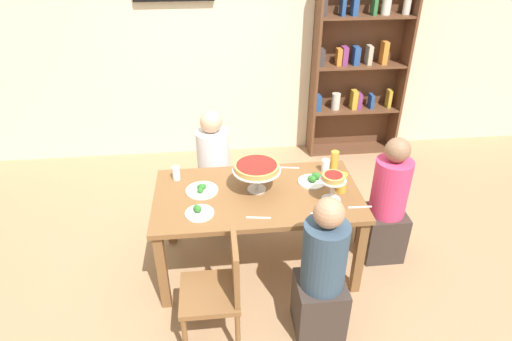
{
  "coord_description": "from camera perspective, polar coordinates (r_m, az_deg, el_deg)",
  "views": [
    {
      "loc": [
        -0.3,
        -2.77,
        2.63
      ],
      "look_at": [
        0.0,
        0.1,
        0.89
      ],
      "focal_mm": 29.95,
      "sensor_mm": 36.0,
      "label": 1
    }
  ],
  "objects": [
    {
      "name": "salad_plate_near_diner",
      "position": [
        3.41,
        -7.25,
        -2.54
      ],
      "size": [
        0.26,
        0.26,
        0.07
      ],
      "color": "white",
      "rests_on": "dining_table"
    },
    {
      "name": "deep_dish_pizza_stand",
      "position": [
        3.3,
        0.16,
        0.26
      ],
      "size": [
        0.38,
        0.38,
        0.23
      ],
      "color": "silver",
      "rests_on": "dining_table"
    },
    {
      "name": "chair_near_left",
      "position": [
        2.97,
        -4.89,
        -15.19
      ],
      "size": [
        0.4,
        0.4,
        0.87
      ],
      "rotation": [
        0.0,
        0.0,
        1.57
      ],
      "color": "brown",
      "rests_on": "ground_plane"
    },
    {
      "name": "dining_table",
      "position": [
        3.42,
        0.18,
        -4.33
      ],
      "size": [
        1.62,
        0.88,
        0.74
      ],
      "color": "brown",
      "rests_on": "ground_plane"
    },
    {
      "name": "diner_far_left",
      "position": [
        4.08,
        -5.6,
        -0.64
      ],
      "size": [
        0.34,
        0.34,
        1.15
      ],
      "rotation": [
        0.0,
        0.0,
        -1.57
      ],
      "color": "#382D28",
      "rests_on": "ground_plane"
    },
    {
      "name": "rear_partition",
      "position": [
        5.13,
        -2.59,
        17.17
      ],
      "size": [
        8.0,
        0.12,
        2.8
      ],
      "primitive_type": "cube",
      "color": "beige",
      "rests_on": "ground_plane"
    },
    {
      "name": "beer_glass_amber_short",
      "position": [
        3.41,
        11.41,
        -1.62
      ],
      "size": [
        0.08,
        0.08,
        0.16
      ],
      "primitive_type": "cylinder",
      "color": "gold",
      "rests_on": "dining_table"
    },
    {
      "name": "water_glass_clear_near",
      "position": [
        3.67,
        9.27,
        0.63
      ],
      "size": [
        0.07,
        0.07,
        0.11
      ],
      "primitive_type": "cylinder",
      "color": "white",
      "rests_on": "dining_table"
    },
    {
      "name": "beer_glass_amber_tall",
      "position": [
        3.71,
        10.43,
        1.36
      ],
      "size": [
        0.07,
        0.07,
        0.17
      ],
      "primitive_type": "cylinder",
      "color": "gold",
      "rests_on": "dining_table"
    },
    {
      "name": "diner_near_right",
      "position": [
        3.04,
        8.79,
        -14.09
      ],
      "size": [
        0.34,
        0.34,
        1.15
      ],
      "rotation": [
        0.0,
        0.0,
        1.57
      ],
      "color": "#382D28",
      "rests_on": "ground_plane"
    },
    {
      "name": "cutlery_fork_near",
      "position": [
        3.65,
        1.45,
        -0.04
      ],
      "size": [
        0.18,
        0.04,
        0.0
      ],
      "primitive_type": "cube",
      "rotation": [
        0.0,
        0.0,
        2.99
      ],
      "color": "silver",
      "rests_on": "dining_table"
    },
    {
      "name": "cutlery_knife_far",
      "position": [
        3.16,
        8.92,
        -5.93
      ],
      "size": [
        0.17,
        0.08,
        0.0
      ],
      "primitive_type": "cube",
      "rotation": [
        0.0,
        0.0,
        -0.39
      ],
      "color": "silver",
      "rests_on": "dining_table"
    },
    {
      "name": "water_glass_clear_far",
      "position": [
        3.57,
        -10.62,
        -0.34
      ],
      "size": [
        0.06,
        0.06,
        0.12
      ],
      "primitive_type": "cylinder",
      "color": "white",
      "rests_on": "dining_table"
    },
    {
      "name": "diner_head_east",
      "position": [
        3.79,
        17.03,
        -4.82
      ],
      "size": [
        0.34,
        0.34,
        1.15
      ],
      "rotation": [
        0.0,
        0.0,
        3.14
      ],
      "color": "#382D28",
      "rests_on": "ground_plane"
    },
    {
      "name": "salad_plate_far_diner",
      "position": [
        3.16,
        -7.65,
        -5.44
      ],
      "size": [
        0.21,
        0.21,
        0.07
      ],
      "color": "white",
      "rests_on": "dining_table"
    },
    {
      "name": "personal_pizza_stand",
      "position": [
        3.24,
        10.23,
        -1.47
      ],
      "size": [
        0.2,
        0.2,
        0.23
      ],
      "color": "silver",
      "rests_on": "dining_table"
    },
    {
      "name": "cutlery_fork_far",
      "position": [
        3.1,
        0.33,
        -6.32
      ],
      "size": [
        0.18,
        0.04,
        0.0
      ],
      "primitive_type": "cube",
      "rotation": [
        0.0,
        0.0,
        -0.15
      ],
      "color": "silver",
      "rests_on": "dining_table"
    },
    {
      "name": "ground_plane",
      "position": [
        3.83,
        0.16,
        -12.28
      ],
      "size": [
        12.0,
        12.0,
        0.0
      ],
      "primitive_type": "plane",
      "color": "#9E7A56"
    },
    {
      "name": "cutlery_spare_fork",
      "position": [
        3.3,
        13.7,
        -4.77
      ],
      "size": [
        0.18,
        0.02,
        0.0
      ],
      "primitive_type": "cube",
      "rotation": [
        0.0,
        0.0,
        -0.03
      ],
      "color": "silver",
      "rests_on": "dining_table"
    },
    {
      "name": "salad_plate_spare",
      "position": [
        3.52,
        7.63,
        -1.2
      ],
      "size": [
        0.23,
        0.23,
        0.07
      ],
      "color": "white",
      "rests_on": "dining_table"
    },
    {
      "name": "bookshelf",
      "position": [
        5.31,
        13.51,
        13.74
      ],
      "size": [
        1.1,
        0.3,
        2.21
      ],
      "color": "brown",
      "rests_on": "ground_plane"
    },
    {
      "name": "cutlery_knife_near",
      "position": [
        3.7,
        4.4,
        0.38
      ],
      "size": [
        0.18,
        0.04,
        0.0
      ],
      "primitive_type": "cube",
      "rotation": [
        0.0,
        0.0,
        2.98
      ],
      "color": "silver",
      "rests_on": "dining_table"
    }
  ]
}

